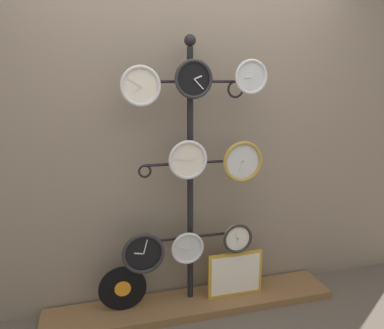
{
  "coord_description": "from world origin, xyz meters",
  "views": [
    {
      "loc": [
        -0.68,
        -2.11,
        1.7
      ],
      "look_at": [
        0.0,
        0.36,
        1.12
      ],
      "focal_mm": 35.0,
      "sensor_mm": 36.0,
      "label": 1
    }
  ],
  "objects_px": {
    "clock_bottom_center": "(187,248)",
    "clock_middle_right": "(243,162)",
    "clock_middle_center": "(188,160)",
    "vinyl_record": "(123,289)",
    "display_stand": "(190,214)",
    "clock_bottom_left": "(143,253)",
    "clock_top_center": "(194,79)",
    "clock_bottom_right": "(238,238)",
    "picture_frame": "(235,274)",
    "clock_top_right": "(251,77)",
    "clock_top_left": "(141,86)"
  },
  "relations": [
    {
      "from": "clock_top_right",
      "to": "clock_bottom_left",
      "type": "xyz_separation_m",
      "value": [
        -0.77,
        -0.01,
        -1.21
      ]
    },
    {
      "from": "clock_bottom_left",
      "to": "vinyl_record",
      "type": "relative_size",
      "value": 0.88
    },
    {
      "from": "vinyl_record",
      "to": "display_stand",
      "type": "bearing_deg",
      "value": 5.02
    },
    {
      "from": "clock_middle_right",
      "to": "vinyl_record",
      "type": "bearing_deg",
      "value": 177.23
    },
    {
      "from": "clock_top_right",
      "to": "vinyl_record",
      "type": "distance_m",
      "value": 1.75
    },
    {
      "from": "clock_top_right",
      "to": "display_stand",
      "type": "bearing_deg",
      "value": 166.32
    },
    {
      "from": "display_stand",
      "to": "picture_frame",
      "type": "xyz_separation_m",
      "value": [
        0.34,
        -0.08,
        -0.5
      ]
    },
    {
      "from": "clock_bottom_left",
      "to": "vinyl_record",
      "type": "height_order",
      "value": "clock_bottom_left"
    },
    {
      "from": "clock_middle_right",
      "to": "picture_frame",
      "type": "height_order",
      "value": "clock_middle_right"
    },
    {
      "from": "clock_top_right",
      "to": "vinyl_record",
      "type": "height_order",
      "value": "clock_top_right"
    },
    {
      "from": "clock_top_right",
      "to": "clock_bottom_right",
      "type": "height_order",
      "value": "clock_top_right"
    },
    {
      "from": "display_stand",
      "to": "clock_bottom_left",
      "type": "distance_m",
      "value": 0.44
    },
    {
      "from": "clock_bottom_center",
      "to": "vinyl_record",
      "type": "distance_m",
      "value": 0.55
    },
    {
      "from": "display_stand",
      "to": "vinyl_record",
      "type": "distance_m",
      "value": 0.72
    },
    {
      "from": "clock_bottom_left",
      "to": "clock_top_right",
      "type": "bearing_deg",
      "value": 0.63
    },
    {
      "from": "clock_middle_center",
      "to": "clock_middle_right",
      "type": "height_order",
      "value": "clock_middle_center"
    },
    {
      "from": "clock_top_center",
      "to": "clock_bottom_right",
      "type": "distance_m",
      "value": 1.21
    },
    {
      "from": "clock_bottom_center",
      "to": "clock_middle_center",
      "type": "bearing_deg",
      "value": -86.2
    },
    {
      "from": "clock_bottom_center",
      "to": "picture_frame",
      "type": "xyz_separation_m",
      "value": [
        0.38,
        0.0,
        -0.27
      ]
    },
    {
      "from": "clock_bottom_right",
      "to": "vinyl_record",
      "type": "distance_m",
      "value": 0.91
    },
    {
      "from": "clock_top_center",
      "to": "vinyl_record",
      "type": "bearing_deg",
      "value": 175.37
    },
    {
      "from": "vinyl_record",
      "to": "picture_frame",
      "type": "xyz_separation_m",
      "value": [
        0.86,
        -0.03,
        0.0
      ]
    },
    {
      "from": "clock_bottom_right",
      "to": "vinyl_record",
      "type": "bearing_deg",
      "value": 176.05
    },
    {
      "from": "clock_top_left",
      "to": "clock_bottom_right",
      "type": "relative_size",
      "value": 1.16
    },
    {
      "from": "display_stand",
      "to": "clock_top_right",
      "type": "distance_m",
      "value": 1.07
    },
    {
      "from": "clock_top_left",
      "to": "clock_middle_center",
      "type": "xyz_separation_m",
      "value": [
        0.31,
        -0.01,
        -0.5
      ]
    },
    {
      "from": "display_stand",
      "to": "picture_frame",
      "type": "height_order",
      "value": "display_stand"
    },
    {
      "from": "clock_top_right",
      "to": "clock_middle_right",
      "type": "height_order",
      "value": "clock_top_right"
    },
    {
      "from": "clock_top_center",
      "to": "clock_middle_right",
      "type": "xyz_separation_m",
      "value": [
        0.36,
        -0.0,
        -0.58
      ]
    },
    {
      "from": "clock_top_left",
      "to": "clock_top_center",
      "type": "relative_size",
      "value": 1.01
    },
    {
      "from": "display_stand",
      "to": "clock_middle_center",
      "type": "distance_m",
      "value": 0.44
    },
    {
      "from": "display_stand",
      "to": "clock_middle_center",
      "type": "relative_size",
      "value": 7.25
    },
    {
      "from": "clock_top_left",
      "to": "clock_bottom_left",
      "type": "bearing_deg",
      "value": -123.76
    },
    {
      "from": "clock_bottom_center",
      "to": "clock_bottom_right",
      "type": "distance_m",
      "value": 0.38
    },
    {
      "from": "display_stand",
      "to": "clock_top_right",
      "type": "xyz_separation_m",
      "value": [
        0.4,
        -0.1,
        0.99
      ]
    },
    {
      "from": "picture_frame",
      "to": "clock_middle_center",
      "type": "bearing_deg",
      "value": -177.6
    },
    {
      "from": "display_stand",
      "to": "clock_middle_center",
      "type": "bearing_deg",
      "value": -114.32
    },
    {
      "from": "clock_top_right",
      "to": "clock_bottom_center",
      "type": "xyz_separation_m",
      "value": [
        -0.45,
        0.02,
        -1.22
      ]
    },
    {
      "from": "clock_top_center",
      "to": "clock_bottom_right",
      "type": "bearing_deg",
      "value": -2.88
    },
    {
      "from": "clock_middle_center",
      "to": "picture_frame",
      "type": "xyz_separation_m",
      "value": [
        0.38,
        0.02,
        -0.93
      ]
    },
    {
      "from": "clock_bottom_left",
      "to": "clock_bottom_center",
      "type": "distance_m",
      "value": 0.33
    },
    {
      "from": "clock_bottom_center",
      "to": "clock_middle_right",
      "type": "bearing_deg",
      "value": -1.55
    },
    {
      "from": "clock_top_center",
      "to": "clock_bottom_right",
      "type": "relative_size",
      "value": 1.14
    },
    {
      "from": "clock_middle_center",
      "to": "vinyl_record",
      "type": "xyz_separation_m",
      "value": [
        -0.48,
        0.05,
        -0.93
      ]
    },
    {
      "from": "clock_middle_center",
      "to": "clock_bottom_right",
      "type": "height_order",
      "value": "clock_middle_center"
    },
    {
      "from": "clock_middle_center",
      "to": "clock_bottom_left",
      "type": "bearing_deg",
      "value": -177.25
    },
    {
      "from": "clock_top_center",
      "to": "clock_bottom_left",
      "type": "distance_m",
      "value": 1.25
    },
    {
      "from": "display_stand",
      "to": "clock_top_left",
      "type": "height_order",
      "value": "display_stand"
    },
    {
      "from": "display_stand",
      "to": "clock_top_left",
      "type": "distance_m",
      "value": 1.0
    },
    {
      "from": "clock_middle_center",
      "to": "clock_bottom_center",
      "type": "height_order",
      "value": "clock_middle_center"
    }
  ]
}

